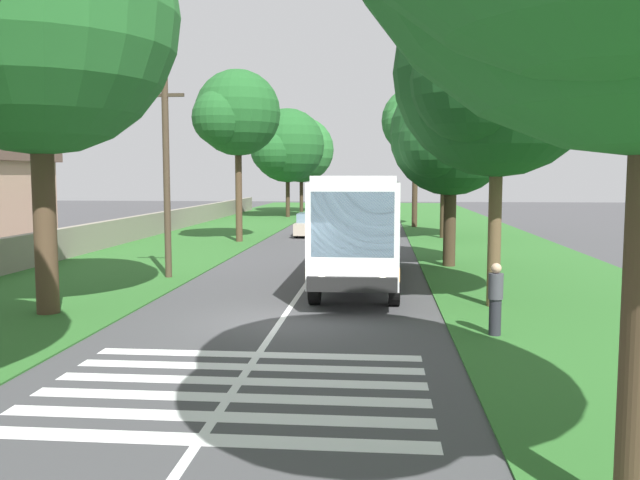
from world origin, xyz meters
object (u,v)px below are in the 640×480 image
object	(u,v)px
roadside_tree_right_0	(414,123)
utility_pole	(167,175)
coach_bus	(359,222)
roadside_tree_left_1	(300,151)
roadside_tree_right_1	(441,136)
roadside_tree_left_4	(31,22)
trailing_car_1	(322,219)
trailing_car_2	(330,212)
roadside_tree_left_2	(237,116)
pedestrian	(495,298)
roadside_tree_right_2	(493,79)
roadside_tree_right_4	(448,138)
trailing_minibus_0	(370,198)
trailing_car_0	(311,225)
roadside_tree_left_0	(286,148)

from	to	relation	value
roadside_tree_right_0	utility_pole	size ratio (longest dim) A/B	1.41
utility_pole	coach_bus	bearing A→B (deg)	-94.09
roadside_tree_left_1	roadside_tree_right_1	xyz separation A→B (m)	(-27.96, -11.74, -0.20)
coach_bus	roadside_tree_left_4	xyz separation A→B (m)	(-5.93, 8.38, 5.57)
roadside_tree_left_1	trailing_car_1	bearing A→B (deg)	-168.93
trailing_car_2	roadside_tree_right_0	bearing A→B (deg)	-141.41
roadside_tree_left_2	pedestrian	xyz separation A→B (m)	(-21.46, -10.70, -6.15)
roadside_tree_right_0	roadside_tree_right_2	size ratio (longest dim) A/B	1.07
roadside_tree_right_4	roadside_tree_left_4	bearing A→B (deg)	131.83
coach_bus	trailing_minibus_0	distance (m)	41.83
utility_pole	roadside_tree_left_1	bearing A→B (deg)	0.66
coach_bus	roadside_tree_left_1	bearing A→B (deg)	9.44
roadside_tree_left_1	roadside_tree_right_2	distance (m)	49.95
roadside_tree_right_2	roadside_tree_right_4	world-z (taller)	roadside_tree_right_2
trailing_car_0	roadside_tree_left_2	distance (m)	8.47
trailing_minibus_0	roadside_tree_left_0	distance (m)	10.24
trailing_minibus_0	roadside_tree_right_2	size ratio (longest dim) A/B	0.63
trailing_car_2	roadside_tree_right_0	world-z (taller)	roadside_tree_right_0
trailing_car_0	roadside_tree_left_4	world-z (taller)	roadside_tree_left_4
coach_bus	roadside_tree_right_2	distance (m)	6.85
trailing_minibus_0	roadside_tree_right_4	world-z (taller)	roadside_tree_right_4
trailing_car_0	roadside_tree_right_2	world-z (taller)	roadside_tree_right_2
trailing_car_1	roadside_tree_right_1	bearing A→B (deg)	-133.49
coach_bus	pedestrian	distance (m)	8.32
coach_bus	roadside_tree_right_2	bearing A→B (deg)	-133.95
trailing_car_1	roadside_tree_right_1	size ratio (longest dim) A/B	0.47
roadside_tree_left_4	roadside_tree_right_0	size ratio (longest dim) A/B	1.15
trailing_minibus_0	roadside_tree_right_2	xyz separation A→B (m)	(-45.53, -4.13, 4.89)
trailing_car_0	roadside_tree_right_2	bearing A→B (deg)	-161.29
roadside_tree_right_4	roadside_tree_left_1	bearing A→B (deg)	15.22
coach_bus	trailing_car_1	size ratio (longest dim) A/B	2.60
trailing_car_0	roadside_tree_left_2	size ratio (longest dim) A/B	0.45
trailing_minibus_0	roadside_tree_left_4	world-z (taller)	roadside_tree_left_4
roadside_tree_left_4	roadside_tree_right_4	distance (m)	16.10
trailing_car_0	roadside_tree_right_0	bearing A→B (deg)	-41.24
coach_bus	roadside_tree_left_1	size ratio (longest dim) A/B	1.15
roadside_tree_right_0	roadside_tree_right_4	distance (m)	21.08
trailing_car_1	roadside_tree_right_2	bearing A→B (deg)	-165.43
trailing_minibus_0	trailing_car_1	bearing A→B (deg)	169.85
trailing_car_0	trailing_car_1	bearing A→B (deg)	-0.88
roadside_tree_left_0	utility_pole	size ratio (longest dim) A/B	1.35
roadside_tree_right_2	pedestrian	xyz separation A→B (m)	(-3.77, 0.44, -5.52)
roadside_tree_right_4	utility_pole	distance (m)	11.35
roadside_tree_left_1	roadside_tree_right_0	size ratio (longest dim) A/B	0.96
trailing_car_2	pedestrian	size ratio (longest dim) A/B	2.54
trailing_car_0	trailing_minibus_0	world-z (taller)	trailing_minibus_0
utility_pole	trailing_car_0	bearing A→B (deg)	-11.08
roadside_tree_left_2	roadside_tree_right_0	world-z (taller)	roadside_tree_right_0
trailing_car_2	roadside_tree_right_4	size ratio (longest dim) A/B	0.55
roadside_tree_left_0	roadside_tree_left_4	world-z (taller)	roadside_tree_left_4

